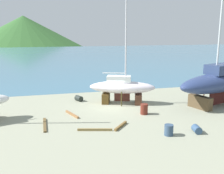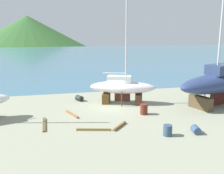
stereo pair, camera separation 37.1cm
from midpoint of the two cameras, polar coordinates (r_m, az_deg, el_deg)
name	(u,v)px [view 1 (the left image)]	position (r m, az deg, el deg)	size (l,w,h in m)	color
ground_plane	(121,116)	(23.10, 1.60, -6.40)	(42.94, 42.94, 0.00)	gray
sea_water	(68,56)	(78.20, -9.72, 6.65)	(171.75, 93.66, 0.01)	teal
headland_hill	(25,42)	(180.88, -18.59, 9.27)	(126.24, 126.24, 33.36)	#32612B
sailboat_far_slipway	(219,82)	(28.25, 21.99, 1.05)	(10.96, 6.18, 14.86)	brown
sailboat_large_starboard	(122,87)	(26.73, 1.77, -0.05)	(6.97, 4.07, 11.65)	#513122
barrel_rust_far	(144,109)	(23.69, 6.58, -4.81)	(0.66, 0.66, 0.94)	maroon
barrel_tipped_left	(169,130)	(19.37, 11.74, -9.18)	(0.64, 0.64, 0.79)	#334A64
barrel_ochre	(197,129)	(20.35, 17.50, -8.79)	(0.56, 0.56, 0.79)	#334F71
barrel_tar_black	(79,98)	(28.15, -7.63, -2.47)	(0.58, 0.58, 0.83)	#242B27
timber_plank_near	(45,125)	(21.65, -14.95, -7.97)	(3.12, 0.22, 0.12)	brown
timber_long_aft	(72,114)	(23.64, -9.17, -5.90)	(2.29, 0.17, 0.17)	olive
timber_short_cross	(95,130)	(19.94, -4.30, -9.27)	(2.62, 0.13, 0.17)	olive
timber_long_fore	(121,126)	(20.61, 1.39, -8.49)	(2.01, 0.16, 0.18)	brown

